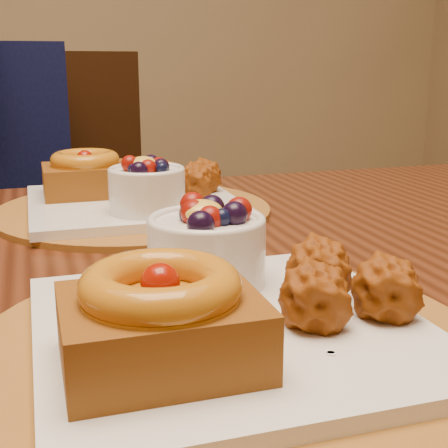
{
  "coord_description": "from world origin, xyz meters",
  "views": [
    {
      "loc": [
        -0.03,
        -0.63,
        0.96
      ],
      "look_at": [
        0.11,
        -0.18,
        0.84
      ],
      "focal_mm": 50.0,
      "sensor_mm": 36.0,
      "label": 1
    }
  ],
  "objects_px": {
    "place_setting_far": "(131,194)",
    "place_setting_near": "(223,306)",
    "chair_far": "(70,247)",
    "dining_table": "(169,326)"
  },
  "relations": [
    {
      "from": "chair_far",
      "to": "place_setting_far",
      "type": "bearing_deg",
      "value": -98.19
    },
    {
      "from": "place_setting_near",
      "to": "place_setting_far",
      "type": "relative_size",
      "value": 1.0
    },
    {
      "from": "place_setting_far",
      "to": "place_setting_near",
      "type": "bearing_deg",
      "value": -90.06
    },
    {
      "from": "place_setting_near",
      "to": "place_setting_far",
      "type": "xyz_separation_m",
      "value": [
        0.0,
        0.43,
        -0.0
      ]
    },
    {
      "from": "dining_table",
      "to": "place_setting_near",
      "type": "distance_m",
      "value": 0.24
    },
    {
      "from": "place_setting_far",
      "to": "chair_far",
      "type": "bearing_deg",
      "value": 95.7
    },
    {
      "from": "place_setting_near",
      "to": "dining_table",
      "type": "bearing_deg",
      "value": 88.97
    },
    {
      "from": "place_setting_far",
      "to": "dining_table",
      "type": "bearing_deg",
      "value": -89.09
    },
    {
      "from": "dining_table",
      "to": "place_setting_far",
      "type": "relative_size",
      "value": 4.21
    },
    {
      "from": "place_setting_near",
      "to": "chair_far",
      "type": "relative_size",
      "value": 0.39
    }
  ]
}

